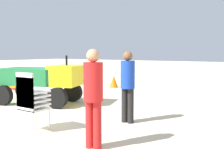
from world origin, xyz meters
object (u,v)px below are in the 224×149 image
surfboard_pile (14,85)px  lifeguard_near_left (128,82)px  stacked_plastic_chairs (30,97)px  lifeguard_near_center (93,92)px  utility_cart (43,78)px  traffic_cone_near (114,81)px

surfboard_pile → lifeguard_near_left: bearing=-15.2°
stacked_plastic_chairs → lifeguard_near_center: bearing=-1.3°
utility_cart → lifeguard_near_left: size_ratio=1.73×
lifeguard_near_left → traffic_cone_near: lifeguard_near_left is taller
lifeguard_near_left → lifeguard_near_center: (0.34, -1.69, 0.02)m
lifeguard_near_center → traffic_cone_near: bearing=120.8°
lifeguard_near_center → traffic_cone_near: (-3.83, 6.43, -0.67)m
utility_cart → stacked_plastic_chairs: size_ratio=2.33×
lifeguard_near_center → traffic_cone_near: 7.51m
traffic_cone_near → surfboard_pile: bearing=-137.6°
stacked_plastic_chairs → lifeguard_near_center: lifeguard_near_center is taller
traffic_cone_near → stacked_plastic_chairs: bearing=-71.0°
surfboard_pile → traffic_cone_near: bearing=42.4°
surfboard_pile → traffic_cone_near: traffic_cone_near is taller
lifeguard_near_center → stacked_plastic_chairs: bearing=178.7°
lifeguard_near_left → traffic_cone_near: bearing=126.4°
surfboard_pile → lifeguard_near_center: 7.89m
stacked_plastic_chairs → lifeguard_near_left: bearing=52.0°
utility_cart → traffic_cone_near: (-0.21, 4.30, -0.51)m
lifeguard_near_left → lifeguard_near_center: bearing=-78.7°
lifeguard_near_center → surfboard_pile: bearing=153.5°
stacked_plastic_chairs → lifeguard_near_left: size_ratio=0.74×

